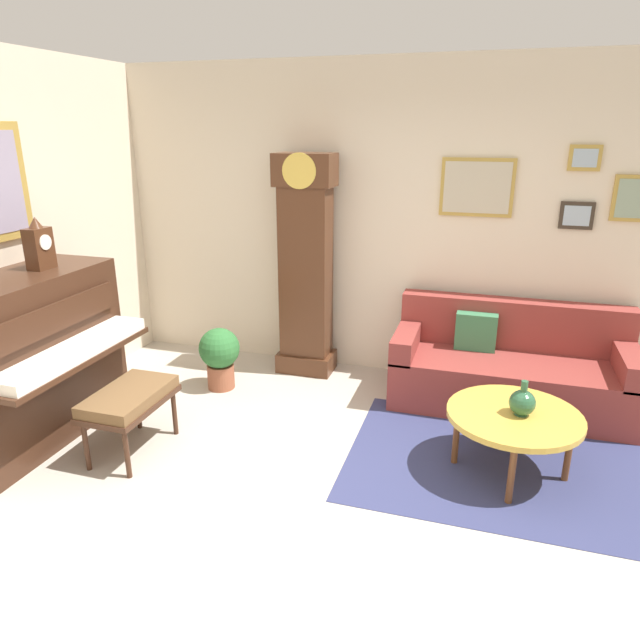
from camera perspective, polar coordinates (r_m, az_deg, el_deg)
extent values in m
cube|color=#B2A899|center=(3.66, -1.41, -19.83)|extent=(6.40, 6.00, 0.10)
cube|color=beige|center=(5.25, 6.84, 9.54)|extent=(5.30, 0.10, 2.80)
cube|color=#B28E3D|center=(5.09, 24.99, 14.50)|extent=(0.24, 0.03, 0.20)
cube|color=#9EB2C1|center=(5.07, 25.01, 14.49)|extent=(0.18, 0.01, 0.14)
cube|color=#33281E|center=(5.13, 24.30, 9.51)|extent=(0.26, 0.03, 0.22)
cube|color=#9EB2C1|center=(5.11, 24.32, 9.49)|extent=(0.20, 0.01, 0.16)
cube|color=#B28E3D|center=(5.07, 15.43, 12.68)|extent=(0.60, 0.03, 0.48)
cube|color=#BCB299|center=(5.05, 15.42, 12.66)|extent=(0.54, 0.01, 0.42)
cube|color=navy|center=(4.27, 17.66, -13.62)|extent=(2.10, 1.50, 0.01)
cube|color=#3D2316|center=(4.68, -27.23, -3.54)|extent=(0.60, 1.44, 1.24)
cube|color=#3D2316|center=(4.38, -23.26, -3.58)|extent=(0.28, 1.38, 0.04)
cube|color=white|center=(4.36, -23.36, -2.85)|extent=(0.26, 1.32, 0.08)
cube|color=#3D2316|center=(4.35, -24.88, 0.27)|extent=(0.03, 1.20, 0.20)
cube|color=#3D2316|center=(4.28, -18.51, -7.92)|extent=(0.42, 0.70, 0.04)
cube|color=brown|center=(4.25, -18.59, -7.20)|extent=(0.40, 0.68, 0.08)
cylinder|color=#3D2316|center=(4.07, -18.76, -12.56)|extent=(0.04, 0.04, 0.36)
cylinder|color=#3D2316|center=(4.50, -14.37, -8.96)|extent=(0.04, 0.04, 0.36)
cylinder|color=#3D2316|center=(4.25, -22.36, -11.61)|extent=(0.04, 0.04, 0.36)
cylinder|color=#3D2316|center=(4.67, -17.78, -8.27)|extent=(0.04, 0.04, 0.36)
cube|color=#4C2B19|center=(5.51, -1.35, -4.10)|extent=(0.52, 0.34, 0.18)
cube|color=#4C2B19|center=(5.25, -1.42, 3.97)|extent=(0.44, 0.28, 1.78)
cube|color=#4C2B19|center=(5.09, -1.51, 14.81)|extent=(0.52, 0.32, 0.28)
cylinder|color=gold|center=(4.94, -2.10, 14.69)|extent=(0.30, 0.02, 0.30)
cylinder|color=gold|center=(5.19, -1.60, 4.47)|extent=(0.03, 0.03, 0.70)
cube|color=maroon|center=(5.03, 18.33, -5.95)|extent=(1.90, 0.80, 0.42)
cube|color=maroon|center=(5.16, 18.76, -0.45)|extent=(1.90, 0.20, 0.44)
cube|color=maroon|center=(4.95, 8.72, -1.91)|extent=(0.18, 0.80, 0.20)
cube|color=maroon|center=(5.03, 28.47, -3.73)|extent=(0.18, 0.80, 0.20)
cube|color=#38754C|center=(5.02, 15.33, -1.13)|extent=(0.34, 0.12, 0.32)
cylinder|color=gold|center=(4.02, 18.88, -9.06)|extent=(0.88, 0.88, 0.04)
torus|color=brown|center=(4.02, 18.88, -9.06)|extent=(0.88, 0.88, 0.04)
cylinder|color=brown|center=(4.44, 18.50, -9.49)|extent=(0.04, 0.04, 0.40)
cylinder|color=brown|center=(4.16, 23.60, -12.16)|extent=(0.04, 0.04, 0.40)
cylinder|color=brown|center=(3.81, 18.61, -14.48)|extent=(0.04, 0.04, 0.40)
cylinder|color=brown|center=(4.12, 13.47, -11.33)|extent=(0.04, 0.04, 0.40)
cube|color=#4C2B19|center=(4.64, -26.28, 6.43)|extent=(0.12, 0.18, 0.30)
cylinder|color=white|center=(4.59, -25.79, 7.02)|extent=(0.01, 0.11, 0.11)
cone|color=#4C2B19|center=(4.61, -26.62, 8.73)|extent=(0.10, 0.10, 0.08)
cylinder|color=#234C33|center=(4.00, 19.47, -8.82)|extent=(0.09, 0.09, 0.01)
sphere|color=#285638|center=(3.97, 19.59, -7.81)|extent=(0.17, 0.17, 0.17)
cylinder|color=#285638|center=(3.92, 19.78, -6.30)|extent=(0.04, 0.04, 0.08)
cylinder|color=#935138|center=(5.21, -9.88, -5.56)|extent=(0.24, 0.24, 0.22)
sphere|color=#2D6B33|center=(5.10, -10.05, -2.79)|extent=(0.36, 0.36, 0.36)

